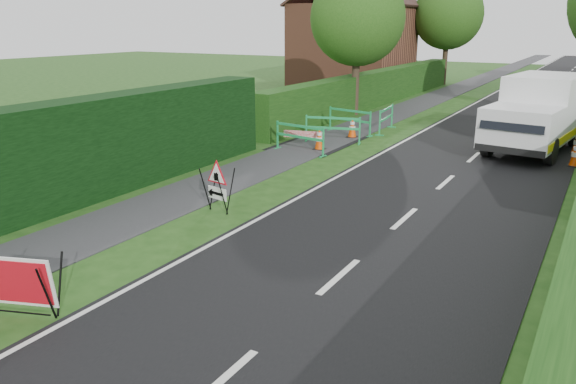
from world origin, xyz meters
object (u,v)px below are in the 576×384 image
at_px(red_rect_sign, 18,283).
at_px(works_van, 538,112).
at_px(triangle_sign, 216,182).
at_px(hatchback_car, 532,90).

distance_m(red_rect_sign, works_van, 17.13).
xyz_separation_m(triangle_sign, works_van, (5.52, 10.94, 0.61)).
xyz_separation_m(red_rect_sign, hatchback_car, (3.25, 30.08, 0.05)).
relative_size(works_van, hatchback_car, 1.63).
bearing_deg(hatchback_car, red_rect_sign, -96.30).
bearing_deg(triangle_sign, red_rect_sign, -75.31).
distance_m(triangle_sign, hatchback_car, 24.96).
bearing_deg(triangle_sign, hatchback_car, 92.23).
bearing_deg(works_van, hatchback_car, 105.09).
height_order(red_rect_sign, triangle_sign, triangle_sign).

